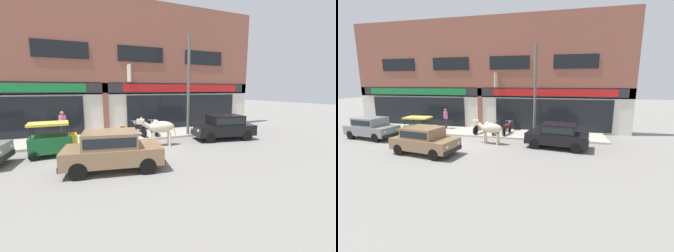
# 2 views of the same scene
# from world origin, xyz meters

# --- Properties ---
(ground_plane) EXTENTS (90.00, 90.00, 0.00)m
(ground_plane) POSITION_xyz_m (0.00, 0.00, 0.00)
(ground_plane) COLOR gray
(sidewalk) EXTENTS (19.00, 2.90, 0.13)m
(sidewalk) POSITION_xyz_m (0.00, 3.65, 0.07)
(sidewalk) COLOR #B7AFA3
(sidewalk) RESTS_ON ground
(shop_building) EXTENTS (23.00, 1.40, 8.82)m
(shop_building) POSITION_xyz_m (0.00, 5.36, 4.19)
(shop_building) COLOR #8E5142
(shop_building) RESTS_ON ground
(cow) EXTENTS (2.15, 0.70, 1.61)m
(cow) POSITION_xyz_m (2.13, 0.81, 1.01)
(cow) COLOR beige
(cow) RESTS_ON ground
(car_0) EXTENTS (3.77, 2.13, 1.46)m
(car_0) POSITION_xyz_m (-0.71, -1.89, 0.81)
(car_0) COLOR black
(car_0) RESTS_ON ground
(car_1) EXTENTS (3.76, 2.07, 1.46)m
(car_1) POSITION_xyz_m (-6.23, 0.38, 0.81)
(car_1) COLOR black
(car_1) RESTS_ON ground
(car_2) EXTENTS (3.77, 2.12, 1.46)m
(car_2) POSITION_xyz_m (6.24, 0.84, 0.81)
(car_2) COLOR black
(car_2) RESTS_ON ground
(auto_rickshaw) EXTENTS (2.01, 1.23, 1.52)m
(auto_rickshaw) POSITION_xyz_m (-2.88, 0.97, 0.66)
(auto_rickshaw) COLOR black
(auto_rickshaw) RESTS_ON ground
(motorcycle_0) EXTENTS (0.68, 1.78, 0.88)m
(motorcycle_0) POSITION_xyz_m (0.67, 3.14, 0.52)
(motorcycle_0) COLOR black
(motorcycle_0) RESTS_ON sidewalk
(motorcycle_1) EXTENTS (0.61, 1.79, 0.88)m
(motorcycle_1) POSITION_xyz_m (1.68, 3.20, 0.52)
(motorcycle_1) COLOR black
(motorcycle_1) RESTS_ON sidewalk
(motorcycle_2) EXTENTS (0.53, 1.81, 0.88)m
(motorcycle_2) POSITION_xyz_m (2.66, 3.20, 0.52)
(motorcycle_2) COLOR black
(motorcycle_2) RESTS_ON sidewalk
(pedestrian) EXTENTS (0.41, 0.34, 1.60)m
(pedestrian) POSITION_xyz_m (-2.58, 4.07, 1.12)
(pedestrian) COLOR #2D2D33
(pedestrian) RESTS_ON sidewalk
(utility_pole) EXTENTS (0.18, 0.18, 6.04)m
(utility_pole) POSITION_xyz_m (4.71, 2.50, 3.15)
(utility_pole) COLOR #595651
(utility_pole) RESTS_ON sidewalk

